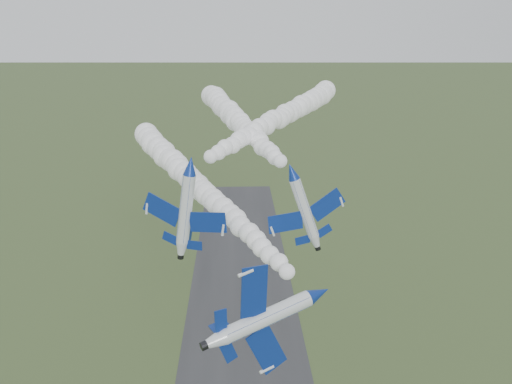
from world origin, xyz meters
TOP-DOWN VIEW (x-y plane):
  - jet_lead at (7.06, -0.65)m, footprint 7.37×13.42m
  - smoke_trail_jet_lead at (-7.45, 33.76)m, footprint 31.78×62.88m
  - jet_pair_left at (-6.62, 14.53)m, footprint 11.21×13.01m
  - smoke_trail_jet_pair_left at (7.67, 49.58)m, footprint 30.15×64.86m
  - jet_pair_right at (5.64, 14.54)m, footprint 9.80×12.19m
  - smoke_trail_jet_pair_right at (-0.98, 50.99)m, footprint 18.23×67.69m

SIDE VIEW (x-z plane):
  - jet_lead at x=7.06m, z-range 27.95..39.38m
  - smoke_trail_jet_lead at x=-7.45m, z-range 33.51..38.22m
  - jet_pair_right at x=5.64m, z-range 40.42..44.47m
  - smoke_trail_jet_pair_right at x=-0.98m, z-range 40.74..45.58m
  - jet_pair_left at x=-6.62m, z-range 41.48..45.06m
  - smoke_trail_jet_pair_left at x=7.67m, z-range 41.79..46.36m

